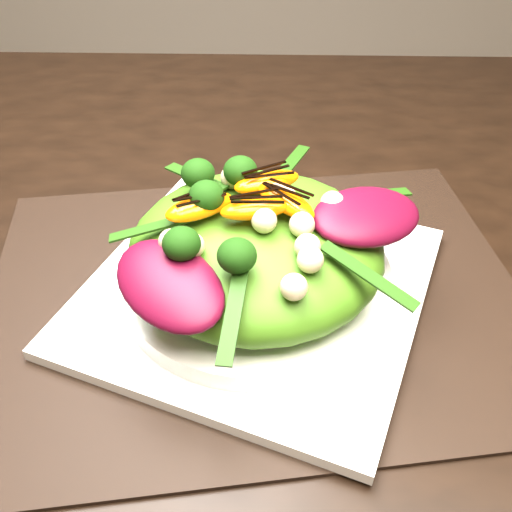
{
  "coord_description": "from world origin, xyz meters",
  "views": [
    {
      "loc": [
        0.05,
        -0.47,
        1.12
      ],
      "look_at": [
        0.04,
        -0.09,
        0.8
      ],
      "focal_mm": 42.0,
      "sensor_mm": 36.0,
      "label": 1
    }
  ],
  "objects_px": {
    "plate_base": "(256,289)",
    "salad_bowl": "(256,277)",
    "dining_table": "(222,245)",
    "placemat": "(256,295)",
    "lettuce_mound": "(256,248)",
    "orange_segment": "(251,200)"
  },
  "relations": [
    {
      "from": "plate_base",
      "to": "salad_bowl",
      "type": "bearing_deg",
      "value": 0.0
    },
    {
      "from": "salad_bowl",
      "to": "dining_table",
      "type": "bearing_deg",
      "value": 111.36
    },
    {
      "from": "placemat",
      "to": "salad_bowl",
      "type": "relative_size",
      "value": 2.01
    },
    {
      "from": "plate_base",
      "to": "placemat",
      "type": "bearing_deg",
      "value": 0.0
    },
    {
      "from": "dining_table",
      "to": "lettuce_mound",
      "type": "height_order",
      "value": "dining_table"
    },
    {
      "from": "dining_table",
      "to": "orange_segment",
      "type": "xyz_separation_m",
      "value": [
        0.03,
        -0.09,
        0.12
      ]
    },
    {
      "from": "plate_base",
      "to": "orange_segment",
      "type": "distance_m",
      "value": 0.09
    },
    {
      "from": "dining_table",
      "to": "salad_bowl",
      "type": "bearing_deg",
      "value": -68.64
    },
    {
      "from": "placemat",
      "to": "salad_bowl",
      "type": "bearing_deg",
      "value": 180.0
    },
    {
      "from": "dining_table",
      "to": "plate_base",
      "type": "relative_size",
      "value": 5.83
    },
    {
      "from": "dining_table",
      "to": "salad_bowl",
      "type": "height_order",
      "value": "dining_table"
    },
    {
      "from": "dining_table",
      "to": "orange_segment",
      "type": "relative_size",
      "value": 28.94
    },
    {
      "from": "dining_table",
      "to": "orange_segment",
      "type": "distance_m",
      "value": 0.15
    },
    {
      "from": "lettuce_mound",
      "to": "orange_segment",
      "type": "relative_size",
      "value": 3.79
    },
    {
      "from": "salad_bowl",
      "to": "lettuce_mound",
      "type": "distance_m",
      "value": 0.03
    },
    {
      "from": "dining_table",
      "to": "placemat",
      "type": "bearing_deg",
      "value": -68.64
    },
    {
      "from": "dining_table",
      "to": "plate_base",
      "type": "distance_m",
      "value": 0.11
    },
    {
      "from": "salad_bowl",
      "to": "lettuce_mound",
      "type": "bearing_deg",
      "value": 45.0
    },
    {
      "from": "placemat",
      "to": "dining_table",
      "type": "bearing_deg",
      "value": 111.36
    },
    {
      "from": "placemat",
      "to": "orange_segment",
      "type": "height_order",
      "value": "orange_segment"
    },
    {
      "from": "lettuce_mound",
      "to": "placemat",
      "type": "bearing_deg",
      "value": -90.0
    },
    {
      "from": "placemat",
      "to": "lettuce_mound",
      "type": "relative_size",
      "value": 2.2
    }
  ]
}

